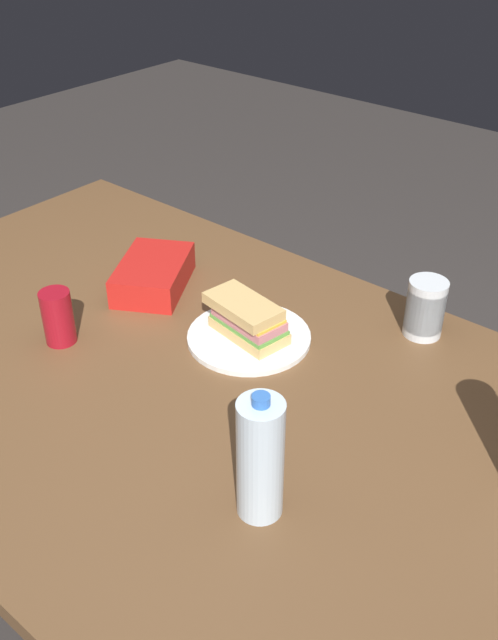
% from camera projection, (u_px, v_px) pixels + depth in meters
% --- Properties ---
extents(ground_plane, '(8.00, 8.00, 0.00)m').
position_uv_depth(ground_plane, '(187.00, 594.00, 1.90)').
color(ground_plane, '#383330').
extents(dining_table, '(1.74, 1.10, 0.76)m').
position_uv_depth(dining_table, '(172.00, 395.00, 1.52)').
color(dining_table, brown).
rests_on(dining_table, ground_plane).
extents(paper_plate, '(0.27, 0.27, 0.01)m').
position_uv_depth(paper_plate, '(249.00, 337.00, 1.55)').
color(paper_plate, white).
rests_on(paper_plate, dining_table).
extents(sandwich, '(0.20, 0.12, 0.08)m').
position_uv_depth(sandwich, '(247.00, 318.00, 1.53)').
color(sandwich, '#DBB26B').
rests_on(sandwich, paper_plate).
extents(soda_can_red, '(0.07, 0.07, 0.12)m').
position_uv_depth(soda_can_red, '(58.00, 317.00, 1.52)').
color(soda_can_red, maroon).
rests_on(soda_can_red, dining_table).
extents(chip_bag, '(0.24, 0.27, 0.07)m').
position_uv_depth(chip_bag, '(153.00, 274.00, 1.72)').
color(chip_bag, red).
rests_on(chip_bag, dining_table).
extents(water_bottle_tall, '(0.07, 0.07, 0.24)m').
position_uv_depth(water_bottle_tall, '(260.00, 459.00, 1.10)').
color(water_bottle_tall, silver).
rests_on(water_bottle_tall, dining_table).
extents(plastic_cup_stack, '(0.08, 0.08, 0.13)m').
position_uv_depth(plastic_cup_stack, '(425.00, 308.00, 1.54)').
color(plastic_cup_stack, silver).
rests_on(plastic_cup_stack, dining_table).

